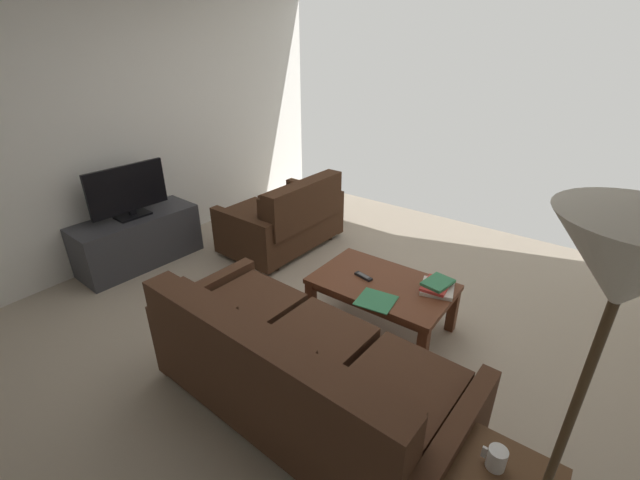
% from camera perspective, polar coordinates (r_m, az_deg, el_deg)
% --- Properties ---
extents(ground_plane, '(4.97, 5.29, 0.01)m').
position_cam_1_polar(ground_plane, '(3.63, 1.59, -10.58)').
color(ground_plane, tan).
extents(wall_right, '(0.12, 5.29, 2.58)m').
position_cam_1_polar(wall_right, '(4.85, -23.80, 13.67)').
color(wall_right, white).
rests_on(wall_right, ground).
extents(sofa_main, '(2.02, 0.98, 0.83)m').
position_cam_1_polar(sofa_main, '(2.63, -3.02, -17.49)').
color(sofa_main, black).
rests_on(sofa_main, ground).
extents(loveseat_near, '(0.87, 1.29, 0.82)m').
position_cam_1_polar(loveseat_near, '(4.62, -4.74, 2.94)').
color(loveseat_near, black).
rests_on(loveseat_near, ground).
extents(coffee_table, '(1.07, 0.67, 0.42)m').
position_cam_1_polar(coffee_table, '(3.38, 8.42, -6.60)').
color(coffee_table, brown).
rests_on(coffee_table, ground).
extents(floor_lamp, '(0.40, 0.40, 1.80)m').
position_cam_1_polar(floor_lamp, '(1.31, 35.25, -6.33)').
color(floor_lamp, '#47331E').
rests_on(floor_lamp, ground).
extents(tv_stand, '(0.54, 1.22, 0.53)m').
position_cam_1_polar(tv_stand, '(4.71, -23.46, 0.04)').
color(tv_stand, '#38383D').
rests_on(tv_stand, ground).
extents(flat_tv, '(0.22, 0.78, 0.52)m').
position_cam_1_polar(flat_tv, '(4.52, -24.66, 6.07)').
color(flat_tv, black).
rests_on(flat_tv, tv_stand).
extents(coffee_mug, '(0.10, 0.08, 0.10)m').
position_cam_1_polar(coffee_mug, '(2.12, 22.84, -25.66)').
color(coffee_mug, white).
rests_on(coffee_mug, end_table).
extents(book_stack, '(0.30, 0.31, 0.07)m').
position_cam_1_polar(book_stack, '(3.32, 15.63, -6.02)').
color(book_stack, silver).
rests_on(book_stack, coffee_table).
extents(tv_remote, '(0.17, 0.08, 0.02)m').
position_cam_1_polar(tv_remote, '(3.38, 5.92, -4.93)').
color(tv_remote, black).
rests_on(tv_remote, coffee_table).
extents(loose_magazine, '(0.29, 0.29, 0.01)m').
position_cam_1_polar(loose_magazine, '(3.12, 7.61, -8.15)').
color(loose_magazine, '#337F51').
rests_on(loose_magazine, coffee_table).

